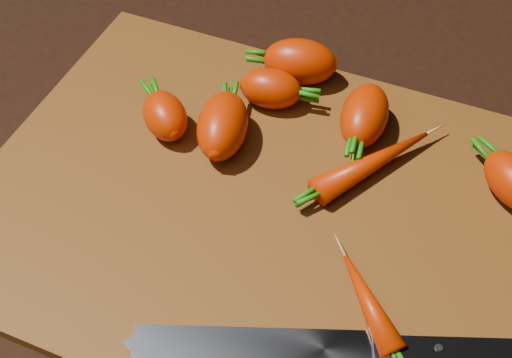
% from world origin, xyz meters
% --- Properties ---
extents(ground, '(2.00, 2.00, 0.01)m').
position_xyz_m(ground, '(0.00, 0.00, -0.01)').
color(ground, black).
extents(cutting_board, '(0.50, 0.40, 0.01)m').
position_xyz_m(cutting_board, '(0.00, 0.00, 0.01)').
color(cutting_board, '#5F330E').
rests_on(cutting_board, ground).
extents(carrot_0, '(0.07, 0.07, 0.04)m').
position_xyz_m(carrot_0, '(-0.11, 0.05, 0.03)').
color(carrot_0, red).
rests_on(carrot_0, cutting_board).
extents(carrot_1, '(0.05, 0.08, 0.05)m').
position_xyz_m(carrot_1, '(0.07, 0.12, 0.03)').
color(carrot_1, red).
rests_on(carrot_1, cutting_board).
extents(carrot_2, '(0.07, 0.09, 0.05)m').
position_xyz_m(carrot_2, '(-0.05, 0.05, 0.04)').
color(carrot_2, red).
rests_on(carrot_2, cutting_board).
extents(carrot_3, '(0.08, 0.06, 0.05)m').
position_xyz_m(carrot_3, '(-0.02, 0.17, 0.04)').
color(carrot_3, red).
rests_on(carrot_3, cutting_board).
extents(carrot_4, '(0.07, 0.05, 0.04)m').
position_xyz_m(carrot_4, '(-0.03, 0.12, 0.03)').
color(carrot_4, red).
rests_on(carrot_4, cutting_board).
extents(carrot_6, '(0.10, 0.12, 0.03)m').
position_xyz_m(carrot_6, '(0.09, 0.07, 0.03)').
color(carrot_6, red).
rests_on(carrot_6, cutting_board).
extents(carrot_7, '(0.08, 0.09, 0.02)m').
position_xyz_m(carrot_7, '(0.13, -0.07, 0.02)').
color(carrot_7, red).
rests_on(carrot_7, cutting_board).
extents(knife, '(0.29, 0.13, 0.02)m').
position_xyz_m(knife, '(0.08, -0.13, 0.02)').
color(knife, gray).
rests_on(knife, cutting_board).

